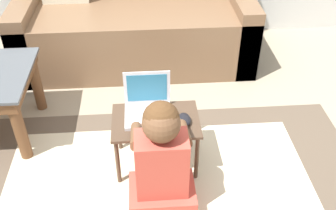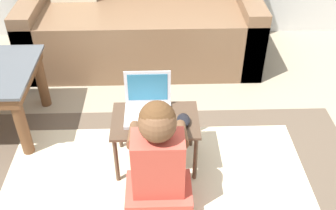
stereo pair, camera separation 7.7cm
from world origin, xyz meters
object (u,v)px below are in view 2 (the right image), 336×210
laptop_desk (155,126)px  laptop (148,108)px  couch (141,25)px  computer_mouse (183,120)px  person_seated (158,165)px

laptop_desk → laptop: 0.11m
laptop_desk → laptop: size_ratio=1.87×
couch → laptop: size_ratio=7.11×
computer_mouse → person_seated: (-0.14, -0.29, -0.04)m
couch → laptop_desk: couch is taller
laptop → computer_mouse: size_ratio=2.36×
laptop → computer_mouse: bearing=-24.5°
couch → laptop: couch is taller
couch → computer_mouse: couch is taller
laptop_desk → person_seated: size_ratio=0.70×
couch → person_seated: size_ratio=2.67×
couch → computer_mouse: 1.33m
laptop → computer_mouse: 0.21m
computer_mouse → person_seated: size_ratio=0.16×
laptop_desk → laptop: bearing=126.9°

